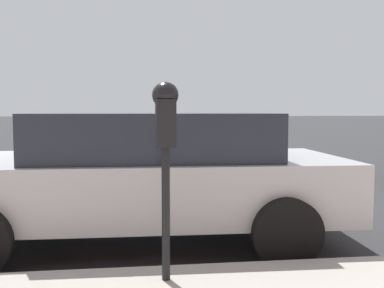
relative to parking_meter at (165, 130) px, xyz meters
The scene contains 3 objects.
ground_plane 2.83m from the parking_meter, ahead, with size 220.00×220.00×0.00m, color #333335.
parking_meter is the anchor object (origin of this frame).
car_silver 1.62m from the parking_meter, ahead, with size 2.14×4.33×1.38m.
Camera 1 is at (-5.70, -0.16, 1.40)m, focal length 42.00 mm.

